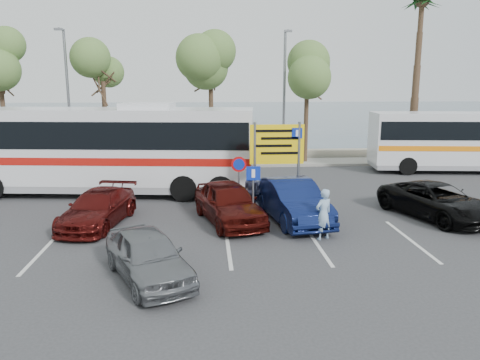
{
  "coord_description": "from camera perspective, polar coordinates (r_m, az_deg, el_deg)",
  "views": [
    {
      "loc": [
        -1.86,
        -15.35,
        5.18
      ],
      "look_at": [
        -0.51,
        3.0,
        1.3
      ],
      "focal_mm": 35.0,
      "sensor_mm": 36.0,
      "label": 1
    }
  ],
  "objects": [
    {
      "name": "ground",
      "position": [
        16.31,
        2.58,
        -6.62
      ],
      "size": [
        120.0,
        120.0,
        0.0
      ],
      "primitive_type": "plane",
      "color": "#333336",
      "rests_on": "ground"
    },
    {
      "name": "kerb_strip",
      "position": [
        29.85,
        -0.58,
        2.07
      ],
      "size": [
        44.0,
        2.4,
        0.15
      ],
      "primitive_type": "cube",
      "color": "gray",
      "rests_on": "ground"
    },
    {
      "name": "seawall",
      "position": [
        31.78,
        -0.81,
        3.09
      ],
      "size": [
        48.0,
        0.8,
        0.6
      ],
      "primitive_type": "cube",
      "color": "gray",
      "rests_on": "ground"
    },
    {
      "name": "sea",
      "position": [
        75.55,
        -2.82,
        7.98
      ],
      "size": [
        140.0,
        140.0,
        0.0
      ],
      "primitive_type": "plane",
      "color": "#3C5361",
      "rests_on": "ground"
    },
    {
      "name": "tree_left",
      "position": [
        30.0,
        -16.46,
        13.02
      ],
      "size": [
        3.2,
        3.2,
        7.2
      ],
      "color": "#382619",
      "rests_on": "kerb_strip"
    },
    {
      "name": "tree_mid",
      "position": [
        29.39,
        -3.62,
        14.78
      ],
      "size": [
        3.2,
        3.2,
        8.0
      ],
      "color": "#382619",
      "rests_on": "kerb_strip"
    },
    {
      "name": "tree_right",
      "position": [
        30.05,
        8.25,
        13.69
      ],
      "size": [
        3.2,
        3.2,
        7.4
      ],
      "color": "#382619",
      "rests_on": "kerb_strip"
    },
    {
      "name": "palm_tree",
      "position": [
        32.59,
        21.31,
        19.42
      ],
      "size": [
        4.8,
        4.8,
        11.2
      ],
      "color": "#382619",
      "rests_on": "kerb_strip"
    },
    {
      "name": "street_lamp_left",
      "position": [
        30.0,
        -20.28,
        10.09
      ],
      "size": [
        0.45,
        1.15,
        8.01
      ],
      "color": "slate",
      "rests_on": "kerb_strip"
    },
    {
      "name": "street_lamp_right",
      "position": [
        29.28,
        5.44,
        10.73
      ],
      "size": [
        0.45,
        1.15,
        8.01
      ],
      "color": "slate",
      "rests_on": "kerb_strip"
    },
    {
      "name": "direction_sign",
      "position": [
        18.97,
        4.53,
        3.54
      ],
      "size": [
        2.2,
        0.12,
        3.6
      ],
      "color": "slate",
      "rests_on": "ground"
    },
    {
      "name": "sign_no_stop",
      "position": [
        18.14,
        -0.14,
        0.46
      ],
      "size": [
        0.6,
        0.08,
        2.35
      ],
      "color": "slate",
      "rests_on": "ground"
    },
    {
      "name": "sign_parking",
      "position": [
        16.65,
        1.62,
        -0.97
      ],
      "size": [
        0.5,
        0.07,
        2.25
      ],
      "color": "slate",
      "rests_on": "ground"
    },
    {
      "name": "lane_markings",
      "position": [
        15.27,
        -1.27,
        -7.9
      ],
      "size": [
        12.02,
        4.2,
        0.01
      ],
      "primitive_type": null,
      "color": "silver",
      "rests_on": "ground"
    },
    {
      "name": "coach_bus_left",
      "position": [
        22.57,
        -16.06,
        3.27
      ],
      "size": [
        13.86,
        4.4,
        4.24
      ],
      "color": "silver",
      "rests_on": "ground"
    },
    {
      "name": "coach_bus_right",
      "position": [
        30.37,
        26.71,
        4.07
      ],
      "size": [
        11.97,
        3.78,
        3.67
      ],
      "color": "silver",
      "rests_on": "ground"
    },
    {
      "name": "car_silver_a",
      "position": [
        12.78,
        -11.16,
        -9.0
      ],
      "size": [
        3.07,
        4.22,
        1.33
      ],
      "primitive_type": "imported",
      "rotation": [
        0.0,
        0.0,
        0.43
      ],
      "color": "slate",
      "rests_on": "ground"
    },
    {
      "name": "car_blue",
      "position": [
        17.71,
        6.42,
        -2.54
      ],
      "size": [
        2.43,
        4.96,
        1.56
      ],
      "primitive_type": "imported",
      "rotation": [
        0.0,
        0.0,
        0.17
      ],
      "color": "#111D4F",
      "rests_on": "ground"
    },
    {
      "name": "car_maroon",
      "position": [
        17.9,
        -16.93,
        -3.32
      ],
      "size": [
        2.6,
        4.64,
        1.27
      ],
      "primitive_type": "imported",
      "rotation": [
        0.0,
        0.0,
        -0.2
      ],
      "color": "#490E0C",
      "rests_on": "ground"
    },
    {
      "name": "car_red",
      "position": [
        17.44,
        -1.37,
        -2.75
      ],
      "size": [
        2.94,
        4.82,
        1.53
      ],
      "primitive_type": "imported",
      "rotation": [
        0.0,
        0.0,
        0.27
      ],
      "color": "#430D09",
      "rests_on": "ground"
    },
    {
      "name": "suv_black",
      "position": [
        19.57,
        22.88,
        -2.36
      ],
      "size": [
        3.68,
        5.29,
        1.34
      ],
      "primitive_type": "imported",
      "rotation": [
        0.0,
        0.0,
        0.33
      ],
      "color": "black",
      "rests_on": "ground"
    },
    {
      "name": "pedestrian_near",
      "position": [
        15.79,
        10.14,
        -4.14
      ],
      "size": [
        0.75,
        0.65,
        1.73
      ],
      "primitive_type": "imported",
      "rotation": [
        0.0,
        0.0,
        3.6
      ],
      "color": "#8BACCB",
      "rests_on": "ground"
    },
    {
      "name": "pedestrian_far",
      "position": [
        19.2,
        1.46,
        -1.19
      ],
      "size": [
        1.0,
        1.02,
        1.65
      ],
      "primitive_type": "imported",
      "rotation": [
        0.0,
        0.0,
        2.28
      ],
      "color": "#373953",
      "rests_on": "ground"
    }
  ]
}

